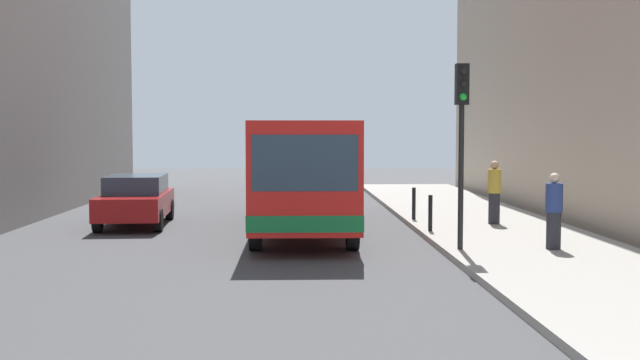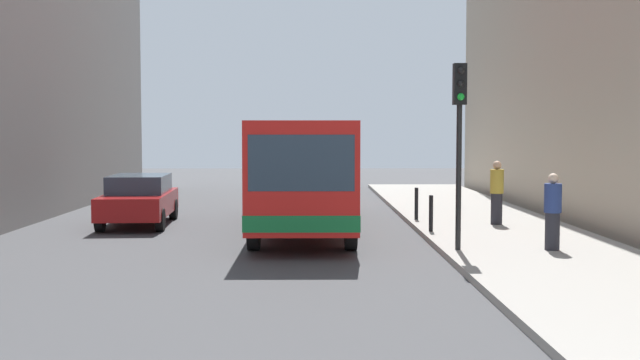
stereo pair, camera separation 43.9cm
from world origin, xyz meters
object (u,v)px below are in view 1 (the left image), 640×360
at_px(traffic_light, 462,121).
at_px(pedestrian_mid_sidewalk, 494,192).
at_px(pedestrian_near_signal, 554,211).
at_px(car_beside_bus, 136,199).
at_px(bus, 302,168).
at_px(bollard_near, 430,213).
at_px(bollard_mid, 414,203).

distance_m(traffic_light, pedestrian_mid_sidewalk, 5.46).
bearing_deg(pedestrian_mid_sidewalk, pedestrian_near_signal, -98.64).
height_order(car_beside_bus, pedestrian_mid_sidewalk, pedestrian_mid_sidewalk).
xyz_separation_m(car_beside_bus, traffic_light, (8.32, -5.92, 2.22)).
bearing_deg(bus, pedestrian_near_signal, 137.83).
distance_m(car_beside_bus, traffic_light, 10.45).
bearing_deg(bollard_near, pedestrian_near_signal, -55.98).
distance_m(bus, pedestrian_near_signal, 7.51).
xyz_separation_m(bus, traffic_light, (3.44, -4.99, 1.28)).
bearing_deg(bollard_mid, car_beside_bus, -179.93).
relative_size(bus, bollard_near, 11.61).
xyz_separation_m(car_beside_bus, bollard_near, (8.22, -2.74, -0.16)).
relative_size(car_beside_bus, bollard_mid, 4.73).
relative_size(traffic_light, bollard_near, 4.32).
xyz_separation_m(bollard_near, pedestrian_mid_sidewalk, (2.09, 1.52, 0.43)).
xyz_separation_m(traffic_light, pedestrian_near_signal, (2.08, -0.05, -2.01)).
xyz_separation_m(car_beside_bus, pedestrian_near_signal, (10.40, -5.96, 0.21)).
height_order(bollard_near, pedestrian_near_signal, pedestrian_near_signal).
distance_m(traffic_light, bollard_mid, 6.39).
distance_m(bollard_near, pedestrian_mid_sidewalk, 2.62).
height_order(bollard_near, bollard_mid, same).
bearing_deg(bollard_near, bollard_mid, 90.00).
distance_m(car_beside_bus, bollard_mid, 8.23).
xyz_separation_m(car_beside_bus, bollard_mid, (8.22, 0.01, -0.16)).
distance_m(car_beside_bus, pedestrian_mid_sidewalk, 10.40).
xyz_separation_m(bus, pedestrian_near_signal, (5.52, -5.04, -0.73)).
xyz_separation_m(bollard_mid, pedestrian_near_signal, (2.18, -5.97, 0.37)).
bearing_deg(traffic_light, bollard_mid, 90.97).
bearing_deg(pedestrian_mid_sidewalk, traffic_light, -122.64).
distance_m(pedestrian_near_signal, pedestrian_mid_sidewalk, 4.74).
distance_m(bollard_mid, pedestrian_near_signal, 6.37).
height_order(bus, pedestrian_near_signal, bus).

